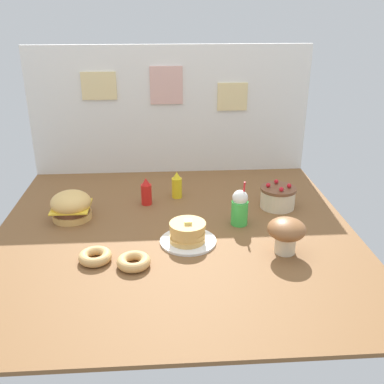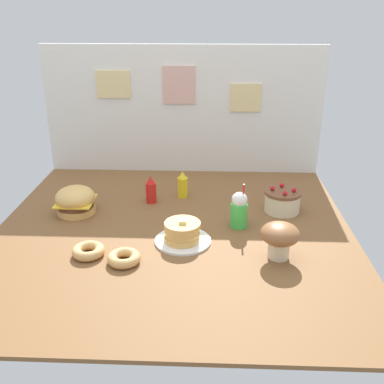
{
  "view_description": "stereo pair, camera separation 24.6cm",
  "coord_description": "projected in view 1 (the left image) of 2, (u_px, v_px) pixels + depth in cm",
  "views": [
    {
      "loc": [
        -5.43,
        -213.24,
        114.18
      ],
      "look_at": [
        9.81,
        13.03,
        17.64
      ],
      "focal_mm": 41.34,
      "sensor_mm": 36.0,
      "label": 1
    },
    {
      "loc": [
        19.19,
        -213.56,
        114.18
      ],
      "look_at": [
        9.81,
        13.03,
        17.64
      ],
      "focal_mm": 41.34,
      "sensor_mm": 36.0,
      "label": 2
    }
  ],
  "objects": [
    {
      "name": "pancake_stack",
      "position": [
        188.0,
        234.0,
        2.28
      ],
      "size": [
        29.3,
        29.3,
        12.67
      ],
      "color": "white",
      "rests_on": "ground_plane"
    },
    {
      "name": "burger",
      "position": [
        71.0,
        206.0,
        2.53
      ],
      "size": [
        22.86,
        22.86,
        16.48
      ],
      "color": "#DBA859",
      "rests_on": "ground_plane"
    },
    {
      "name": "mustard_bottle",
      "position": [
        177.0,
        186.0,
        2.81
      ],
      "size": [
        6.55,
        6.55,
        17.24
      ],
      "color": "yellow",
      "rests_on": "ground_plane"
    },
    {
      "name": "cream_soda_cup",
      "position": [
        240.0,
        208.0,
        2.45
      ],
      "size": [
        9.48,
        9.48,
        25.85
      ],
      "color": "green",
      "rests_on": "ground_plane"
    },
    {
      "name": "donut_pink_glaze",
      "position": [
        95.0,
        256.0,
        2.12
      ],
      "size": [
        16.03,
        16.03,
        4.83
      ],
      "color": "tan",
      "rests_on": "ground_plane"
    },
    {
      "name": "mushroom_stool",
      "position": [
        286.0,
        232.0,
        2.17
      ],
      "size": [
        18.96,
        18.96,
        18.1
      ],
      "color": "beige",
      "rests_on": "ground_plane"
    },
    {
      "name": "layer_cake",
      "position": [
        278.0,
        197.0,
        2.67
      ],
      "size": [
        21.51,
        21.51,
        15.69
      ],
      "color": "beige",
      "rests_on": "ground_plane"
    },
    {
      "name": "back_wall",
      "position": [
        170.0,
        110.0,
        3.11
      ],
      "size": [
        195.31,
        4.2,
        89.83
      ],
      "color": "silver",
      "rests_on": "ground_plane"
    },
    {
      "name": "ketchup_bottle",
      "position": [
        146.0,
        192.0,
        2.71
      ],
      "size": [
        6.55,
        6.55,
        17.24
      ],
      "color": "red",
      "rests_on": "ground_plane"
    },
    {
      "name": "donut_chocolate",
      "position": [
        134.0,
        261.0,
        2.08
      ],
      "size": [
        16.03,
        16.03,
        4.83
      ],
      "color": "tan",
      "rests_on": "ground_plane"
    },
    {
      "name": "ground_plane",
      "position": [
        176.0,
        233.0,
        2.41
      ],
      "size": [
        195.31,
        192.48,
        2.0
      ],
      "primitive_type": "cube",
      "color": "brown"
    }
  ]
}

